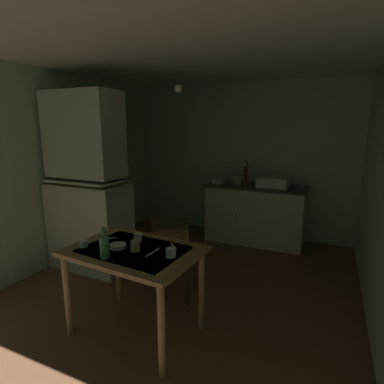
# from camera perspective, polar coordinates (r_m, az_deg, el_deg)

# --- Properties ---
(ground_plane) EXTENTS (5.00, 5.00, 0.00)m
(ground_plane) POSITION_cam_1_polar(r_m,az_deg,el_deg) (3.71, -0.96, -16.70)
(ground_plane) COLOR brown
(wall_back) EXTENTS (3.76, 0.10, 2.47)m
(wall_back) POSITION_cam_1_polar(r_m,az_deg,el_deg) (5.21, 8.69, 5.91)
(wall_back) COLOR #B5CEB0
(wall_back) RESTS_ON ground
(wall_left) EXTENTS (0.10, 4.10, 2.47)m
(wall_left) POSITION_cam_1_polar(r_m,az_deg,el_deg) (4.43, -23.65, 3.92)
(wall_left) COLOR #B1CFB0
(wall_left) RESTS_ON ground
(ceiling_slab) EXTENTS (3.76, 4.10, 0.10)m
(ceiling_slab) POSITION_cam_1_polar(r_m,az_deg,el_deg) (3.33, -1.13, 24.75)
(ceiling_slab) COLOR silver
(hutch_cabinet) EXTENTS (0.98, 0.53, 2.19)m
(hutch_cabinet) POSITION_cam_1_polar(r_m,az_deg,el_deg) (4.02, -18.73, 0.53)
(hutch_cabinet) COLOR beige
(hutch_cabinet) RESTS_ON ground
(counter_cabinet) EXTENTS (1.48, 0.64, 0.89)m
(counter_cabinet) POSITION_cam_1_polar(r_m,az_deg,el_deg) (4.91, 11.63, -3.95)
(counter_cabinet) COLOR beige
(counter_cabinet) RESTS_ON ground
(sink_basin) EXTENTS (0.44, 0.34, 0.15)m
(sink_basin) POSITION_cam_1_polar(r_m,az_deg,el_deg) (4.75, 14.74, 1.82)
(sink_basin) COLOR white
(sink_basin) RESTS_ON counter_cabinet
(hand_pump) EXTENTS (0.05, 0.27, 0.39)m
(hand_pump) POSITION_cam_1_polar(r_m,az_deg,el_deg) (4.87, 9.92, 3.38)
(hand_pump) COLOR #B21E19
(hand_pump) RESTS_ON counter_cabinet
(mixing_bowl_counter) EXTENTS (0.21, 0.21, 0.08)m
(mixing_bowl_counter) POSITION_cam_1_polar(r_m,az_deg,el_deg) (4.91, 4.93, 2.08)
(mixing_bowl_counter) COLOR white
(mixing_bowl_counter) RESTS_ON counter_cabinet
(stoneware_crock) EXTENTS (0.13, 0.13, 0.14)m
(stoneware_crock) POSITION_cam_1_polar(r_m,az_deg,el_deg) (4.88, 8.40, 2.27)
(stoneware_crock) COLOR beige
(stoneware_crock) RESTS_ON counter_cabinet
(dining_table) EXTENTS (1.15, 0.84, 0.78)m
(dining_table) POSITION_cam_1_polar(r_m,az_deg,el_deg) (2.73, -10.65, -12.45)
(dining_table) COLOR olive
(dining_table) RESTS_ON ground
(chair_far_side) EXTENTS (0.48, 0.48, 0.93)m
(chair_far_side) POSITION_cam_1_polar(r_m,az_deg,el_deg) (3.25, -3.46, -11.51)
(chair_far_side) COLOR #372A19
(chair_far_side) RESTS_ON ground
(serving_bowl_wide) EXTENTS (0.14, 0.14, 0.03)m
(serving_bowl_wide) POSITION_cam_1_polar(r_m,az_deg,el_deg) (2.74, -13.54, -9.70)
(serving_bowl_wide) COLOR white
(serving_bowl_wide) RESTS_ON dining_table
(teacup_mint) EXTENTS (0.07, 0.07, 0.07)m
(teacup_mint) POSITION_cam_1_polar(r_m,az_deg,el_deg) (2.83, -10.01, -8.37)
(teacup_mint) COLOR white
(teacup_mint) RESTS_ON dining_table
(mug_tall) EXTENTS (0.08, 0.08, 0.09)m
(mug_tall) POSITION_cam_1_polar(r_m,az_deg,el_deg) (2.63, -10.46, -9.80)
(mug_tall) COLOR tan
(mug_tall) RESTS_ON dining_table
(teacup_cream) EXTENTS (0.07, 0.07, 0.06)m
(teacup_cream) POSITION_cam_1_polar(r_m,az_deg,el_deg) (2.83, -19.41, -9.01)
(teacup_cream) COLOR white
(teacup_cream) RESTS_ON dining_table
(mug_dark) EXTENTS (0.08, 0.08, 0.07)m
(mug_dark) POSITION_cam_1_polar(r_m,az_deg,el_deg) (2.49, -3.94, -11.15)
(mug_dark) COLOR white
(mug_dark) RESTS_ON dining_table
(glass_bottle) EXTENTS (0.08, 0.08, 0.25)m
(glass_bottle) POSITION_cam_1_polar(r_m,az_deg,el_deg) (2.53, -15.92, -9.62)
(glass_bottle) COLOR #4C7F56
(glass_bottle) RESTS_ON dining_table
(table_knife) EXTENTS (0.03, 0.21, 0.00)m
(table_knife) POSITION_cam_1_polar(r_m,az_deg,el_deg) (2.59, -7.26, -11.03)
(table_knife) COLOR silver
(table_knife) RESTS_ON dining_table
(teaspoon_near_bowl) EXTENTS (0.07, 0.13, 0.00)m
(teaspoon_near_bowl) POSITION_cam_1_polar(r_m,az_deg,el_deg) (2.95, -15.02, -8.39)
(teaspoon_near_bowl) COLOR beige
(teaspoon_near_bowl) RESTS_ON dining_table
(teaspoon_by_cup) EXTENTS (0.12, 0.13, 0.00)m
(teaspoon_by_cup) POSITION_cam_1_polar(r_m,az_deg,el_deg) (2.69, -3.51, -10.01)
(teaspoon_by_cup) COLOR beige
(teaspoon_by_cup) RESTS_ON dining_table
(pendant_bulb) EXTENTS (0.08, 0.08, 0.08)m
(pendant_bulb) POSITION_cam_1_polar(r_m,az_deg,el_deg) (3.35, -2.55, 18.62)
(pendant_bulb) COLOR #F9EFCC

